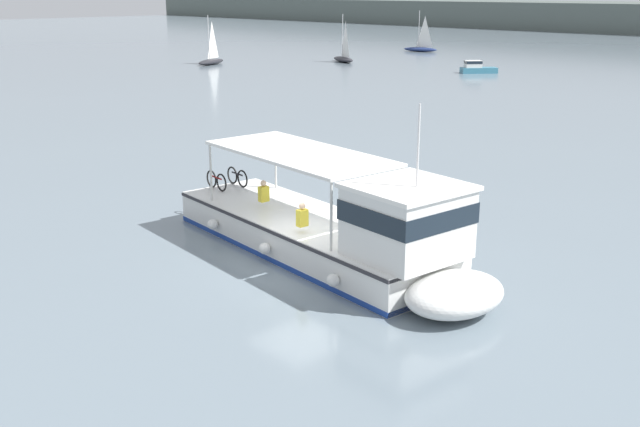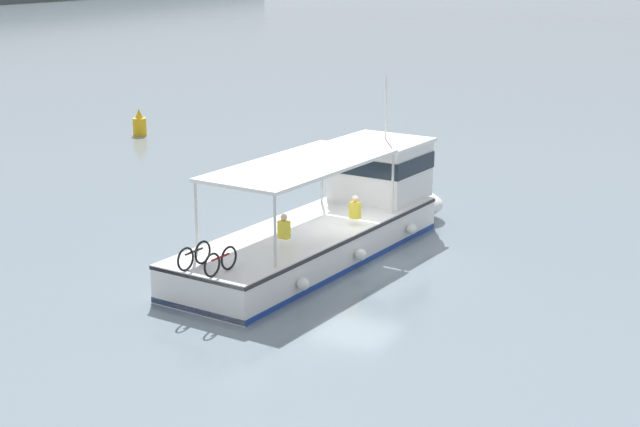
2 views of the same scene
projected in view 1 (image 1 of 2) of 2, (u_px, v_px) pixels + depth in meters
The scene contains 6 objects.
ground_plane at pixel (300, 267), 22.48m from camera, with size 400.00×400.00×0.00m, color slate.
ferry_main at pixel (341, 233), 22.40m from camera, with size 13.00×4.38×5.32m.
sailboat_near_port at pixel (421, 48), 99.97m from camera, with size 5.00×2.58×5.40m.
motorboat_mid_channel at pixel (477, 68), 74.33m from camera, with size 3.23×3.64×1.26m.
sailboat_horizon_east at pixel (343, 57), 85.73m from camera, with size 4.96×3.21×5.40m.
sailboat_outer_anchorage at pixel (211, 60), 82.90m from camera, with size 3.16×4.97×5.40m.
Camera 1 is at (15.58, -14.14, 8.12)m, focal length 41.39 mm.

